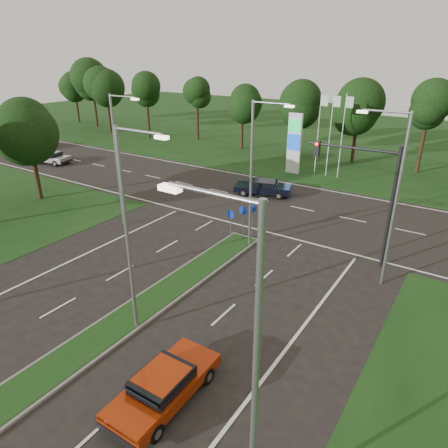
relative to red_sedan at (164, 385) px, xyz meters
The scene contains 17 objects.
verge_far 51.53m from the red_sedan, 95.02° to the left, with size 160.00×50.00×0.02m, color #123411.
cross_road 20.83m from the red_sedan, 102.52° to the left, with size 160.00×12.00×0.02m, color black.
median_kerb 4.57m from the red_sedan, behind, with size 2.00×26.00×0.12m, color slate.
streetlight_median_near 6.10m from the red_sedan, 146.47° to the left, with size 2.53×0.22×9.00m.
streetlight_median_far 13.56m from the red_sedan, 105.90° to the left, with size 2.53×0.22×9.00m.
streetlight_left_far 17.04m from the red_sedan, 141.13° to the left, with size 2.53×0.22×9.00m.
streetlight_right_far 13.78m from the red_sedan, 70.83° to the left, with size 2.53×0.22×9.00m.
streetlight_right_near 6.38m from the red_sedan, 21.32° to the right, with size 2.53×0.22×9.00m.
traffic_signal 15.11m from the red_sedan, 79.42° to the left, with size 5.10×0.42×7.00m.
median_signs 13.54m from the red_sedan, 109.52° to the left, with size 1.16×1.76×2.38m.
gas_pylon 30.63m from the red_sedan, 105.78° to the left, with size 5.80×1.26×8.00m.
tree_left_far 25.24m from the red_sedan, 155.40° to the left, with size 5.20×5.20×8.86m.
treeline_far 37.04m from the red_sedan, 96.94° to the left, with size 6.00×6.00×9.90m.
red_sedan is the anchor object (origin of this frame).
navy_sedan 22.93m from the red_sedan, 109.77° to the left, with size 5.12×3.40×1.30m.
far_car_a 37.13m from the red_sedan, 151.12° to the left, with size 4.76×2.80×1.28m.
far_car_b 46.46m from the red_sedan, 151.89° to the left, with size 4.62×2.79×1.24m.
Camera 1 is at (12.15, -4.00, 11.42)m, focal length 32.00 mm.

